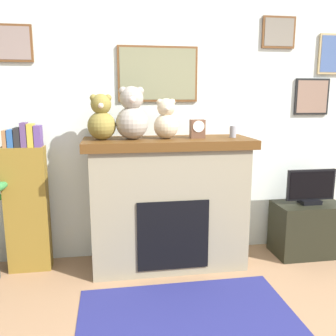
{
  "coord_description": "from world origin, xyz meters",
  "views": [
    {
      "loc": [
        -0.75,
        -1.59,
        1.6
      ],
      "look_at": [
        -0.23,
        1.66,
        0.95
      ],
      "focal_mm": 38.41,
      "sensor_mm": 36.0,
      "label": 1
    }
  ],
  "objects_px": {
    "television": "(311,188)",
    "teddy_bear_brown": "(132,116)",
    "teddy_bear_tan": "(101,119)",
    "tv_stand": "(307,229)",
    "bookshelf": "(27,203)",
    "mantel_clock": "(197,129)",
    "teddy_bear_grey": "(166,121)",
    "candle_jar": "(233,132)",
    "fireplace": "(168,202)"
  },
  "relations": [
    {
      "from": "tv_stand",
      "to": "teddy_bear_brown",
      "type": "bearing_deg",
      "value": -179.91
    },
    {
      "from": "teddy_bear_grey",
      "to": "candle_jar",
      "type": "bearing_deg",
      "value": 0.04
    },
    {
      "from": "mantel_clock",
      "to": "television",
      "type": "bearing_deg",
      "value": 0.11
    },
    {
      "from": "television",
      "to": "teddy_bear_grey",
      "type": "relative_size",
      "value": 1.4
    },
    {
      "from": "teddy_bear_tan",
      "to": "tv_stand",
      "type": "bearing_deg",
      "value": 0.07
    },
    {
      "from": "tv_stand",
      "to": "teddy_bear_tan",
      "type": "height_order",
      "value": "teddy_bear_tan"
    },
    {
      "from": "bookshelf",
      "to": "tv_stand",
      "type": "bearing_deg",
      "value": -2.08
    },
    {
      "from": "mantel_clock",
      "to": "teddy_bear_tan",
      "type": "relative_size",
      "value": 0.42
    },
    {
      "from": "tv_stand",
      "to": "candle_jar",
      "type": "xyz_separation_m",
      "value": [
        -0.84,
        -0.0,
        1.01
      ]
    },
    {
      "from": "mantel_clock",
      "to": "teddy_bear_brown",
      "type": "relative_size",
      "value": 0.36
    },
    {
      "from": "tv_stand",
      "to": "teddy_bear_tan",
      "type": "distance_m",
      "value": 2.34
    },
    {
      "from": "fireplace",
      "to": "television",
      "type": "height_order",
      "value": "fireplace"
    },
    {
      "from": "bookshelf",
      "to": "tv_stand",
      "type": "xyz_separation_m",
      "value": [
        2.75,
        -0.1,
        -0.38
      ]
    },
    {
      "from": "candle_jar",
      "to": "mantel_clock",
      "type": "relative_size",
      "value": 0.64
    },
    {
      "from": "bookshelf",
      "to": "candle_jar",
      "type": "relative_size",
      "value": 12.68
    },
    {
      "from": "tv_stand",
      "to": "television",
      "type": "xyz_separation_m",
      "value": [
        -0.0,
        -0.0,
        0.44
      ]
    },
    {
      "from": "bookshelf",
      "to": "teddy_bear_grey",
      "type": "xyz_separation_m",
      "value": [
        1.28,
        -0.1,
        0.75
      ]
    },
    {
      "from": "teddy_bear_brown",
      "to": "teddy_bear_grey",
      "type": "height_order",
      "value": "teddy_bear_brown"
    },
    {
      "from": "tv_stand",
      "to": "candle_jar",
      "type": "distance_m",
      "value": 1.31
    },
    {
      "from": "television",
      "to": "tv_stand",
      "type": "bearing_deg",
      "value": 90.0
    },
    {
      "from": "bookshelf",
      "to": "tv_stand",
      "type": "relative_size",
      "value": 2.01
    },
    {
      "from": "fireplace",
      "to": "teddy_bear_brown",
      "type": "relative_size",
      "value": 3.3
    },
    {
      "from": "teddy_bear_brown",
      "to": "fireplace",
      "type": "bearing_deg",
      "value": 3.18
    },
    {
      "from": "teddy_bear_grey",
      "to": "teddy_bear_brown",
      "type": "bearing_deg",
      "value": -179.98
    },
    {
      "from": "tv_stand",
      "to": "mantel_clock",
      "type": "distance_m",
      "value": 1.58
    },
    {
      "from": "mantel_clock",
      "to": "teddy_bear_grey",
      "type": "relative_size",
      "value": 0.47
    },
    {
      "from": "tv_stand",
      "to": "teddy_bear_brown",
      "type": "distance_m",
      "value": 2.13
    },
    {
      "from": "mantel_clock",
      "to": "teddy_bear_grey",
      "type": "height_order",
      "value": "teddy_bear_grey"
    },
    {
      "from": "television",
      "to": "teddy_bear_brown",
      "type": "relative_size",
      "value": 1.08
    },
    {
      "from": "television",
      "to": "candle_jar",
      "type": "relative_size",
      "value": 4.65
    },
    {
      "from": "teddy_bear_tan",
      "to": "fireplace",
      "type": "bearing_deg",
      "value": 1.75
    },
    {
      "from": "teddy_bear_tan",
      "to": "teddy_bear_brown",
      "type": "distance_m",
      "value": 0.27
    },
    {
      "from": "teddy_bear_tan",
      "to": "teddy_bear_grey",
      "type": "height_order",
      "value": "teddy_bear_tan"
    },
    {
      "from": "fireplace",
      "to": "teddy_bear_tan",
      "type": "height_order",
      "value": "teddy_bear_tan"
    },
    {
      "from": "fireplace",
      "to": "bookshelf",
      "type": "distance_m",
      "value": 1.3
    },
    {
      "from": "fireplace",
      "to": "bookshelf",
      "type": "relative_size",
      "value": 1.12
    },
    {
      "from": "bookshelf",
      "to": "fireplace",
      "type": "bearing_deg",
      "value": -3.72
    },
    {
      "from": "fireplace",
      "to": "television",
      "type": "relative_size",
      "value": 3.05
    },
    {
      "from": "candle_jar",
      "to": "teddy_bear_brown",
      "type": "height_order",
      "value": "teddy_bear_brown"
    },
    {
      "from": "fireplace",
      "to": "tv_stand",
      "type": "distance_m",
      "value": 1.49
    },
    {
      "from": "fireplace",
      "to": "mantel_clock",
      "type": "relative_size",
      "value": 9.1
    },
    {
      "from": "fireplace",
      "to": "tv_stand",
      "type": "xyz_separation_m",
      "value": [
        1.45,
        -0.02,
        -0.35
      ]
    },
    {
      "from": "candle_jar",
      "to": "teddy_bear_grey",
      "type": "bearing_deg",
      "value": -179.96
    },
    {
      "from": "fireplace",
      "to": "teddy_bear_grey",
      "type": "height_order",
      "value": "teddy_bear_grey"
    },
    {
      "from": "television",
      "to": "mantel_clock",
      "type": "height_order",
      "value": "mantel_clock"
    },
    {
      "from": "tv_stand",
      "to": "teddy_bear_tan",
      "type": "xyz_separation_m",
      "value": [
        -2.05,
        -0.0,
        1.14
      ]
    },
    {
      "from": "television",
      "to": "mantel_clock",
      "type": "xyz_separation_m",
      "value": [
        -1.18,
        -0.0,
        0.61
      ]
    },
    {
      "from": "teddy_bear_brown",
      "to": "tv_stand",
      "type": "bearing_deg",
      "value": 0.09
    },
    {
      "from": "teddy_bear_grey",
      "to": "fireplace",
      "type": "bearing_deg",
      "value": 39.07
    },
    {
      "from": "tv_stand",
      "to": "mantel_clock",
      "type": "bearing_deg",
      "value": -179.82
    }
  ]
}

